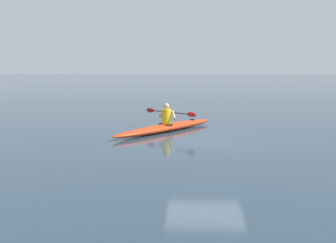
{
  "coord_description": "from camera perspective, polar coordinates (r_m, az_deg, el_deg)",
  "views": [
    {
      "loc": [
        0.36,
        12.79,
        2.45
      ],
      "look_at": [
        1.16,
        0.81,
        0.72
      ],
      "focal_mm": 43.12,
      "sensor_mm": 36.0,
      "label": 1
    }
  ],
  "objects": [
    {
      "name": "kayak",
      "position": [
        14.7,
        -0.27,
        -0.84
      ],
      "size": [
        3.6,
        4.48,
        0.28
      ],
      "color": "red",
      "rests_on": "ground"
    },
    {
      "name": "kayaker",
      "position": [
        14.66,
        -0.17,
        0.97
      ],
      "size": [
        1.93,
        1.47,
        0.75
      ],
      "color": "yellow",
      "rests_on": "kayak"
    },
    {
      "name": "ground_plane",
      "position": [
        13.03,
        5.33,
        -2.69
      ],
      "size": [
        160.0,
        160.0,
        0.0
      ],
      "primitive_type": "plane",
      "color": "#283D4C"
    }
  ]
}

